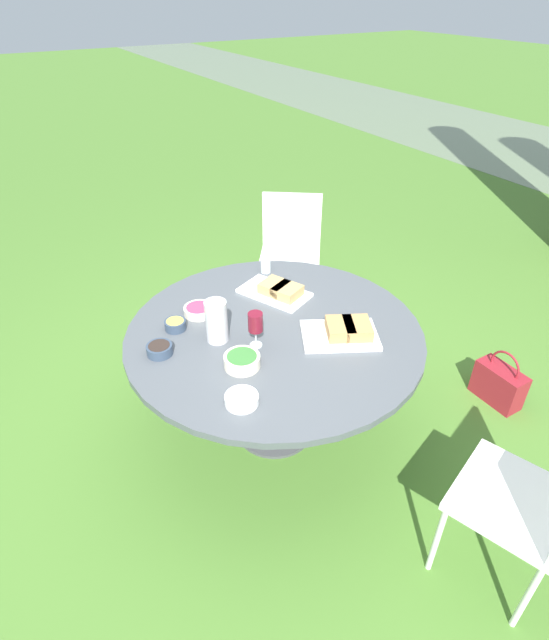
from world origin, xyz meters
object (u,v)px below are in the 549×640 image
Objects in this scene: water_pitcher at (217,321)px; handbag at (499,384)px; dining_table at (274,342)px; chair_near_left at (538,499)px; chair_near_right at (291,246)px; wine_glass at (255,323)px.

water_pitcher is 0.59× the size of handbag.
dining_table is 1.69× the size of chair_near_left.
chair_near_right is 1.53m from wine_glass.
chair_near_left is at bearing 19.19° from dining_table.
chair_near_left is 1.23m from handbag.
wine_glass is at bearing -38.85° from chair_near_right.
wine_glass is (1.17, -0.94, 0.32)m from chair_near_right.
dining_table is 1.69× the size of chair_near_right.
chair_near_left is 1.00× the size of chair_near_right.
chair_near_right is 2.42× the size of handbag.
chair_near_left and chair_near_right have the same top height.
wine_glass reaches higher than chair_near_right.
chair_near_left is 2.38m from chair_near_right.
handbag is (0.56, 1.59, -0.70)m from water_pitcher.
dining_table is at bearing -110.51° from handbag.
water_pitcher reaches higher than dining_table.
chair_near_right is 4.10× the size of water_pitcher.
wine_glass is (0.07, -0.14, 0.21)m from dining_table.
water_pitcher is at bearing -109.48° from handbag.
dining_table is 0.26m from wine_glass.
chair_near_right is (-2.35, 0.36, 0.00)m from chair_near_left.
wine_glass is at bearing -153.99° from chair_near_left.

